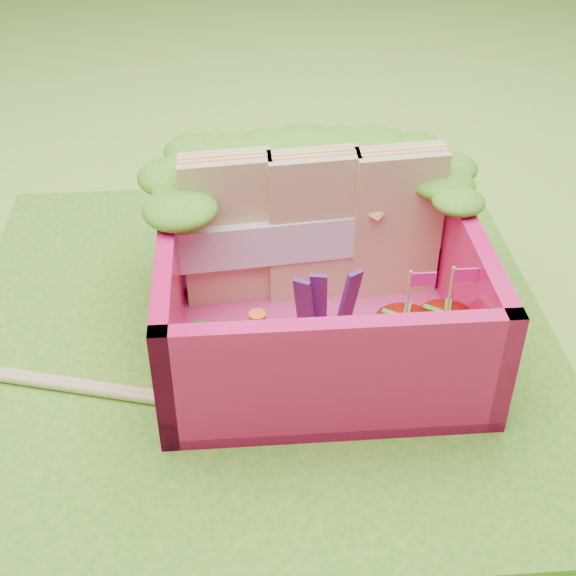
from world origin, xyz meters
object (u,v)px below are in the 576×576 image
at_px(sandwich_stack, 314,227).
at_px(chopsticks, 26,378).
at_px(broccoli, 214,342).
at_px(strawberry_left, 403,344).
at_px(bento_box, 318,282).
at_px(strawberry_right, 443,338).

height_order(sandwich_stack, chopsticks, sandwich_stack).
bearing_deg(chopsticks, sandwich_stack, 21.42).
distance_m(broccoli, strawberry_left, 0.75).
relative_size(bento_box, sandwich_stack, 1.03).
xyz_separation_m(sandwich_stack, strawberry_right, (0.48, -0.54, -0.21)).
bearing_deg(bento_box, broccoli, -145.89).
distance_m(sandwich_stack, chopsticks, 1.37).
distance_m(sandwich_stack, strawberry_left, 0.68).
distance_m(bento_box, chopsticks, 1.27).
distance_m(bento_box, strawberry_left, 0.45).
bearing_deg(bento_box, sandwich_stack, 89.01).
bearing_deg(strawberry_right, strawberry_left, -170.91).
xyz_separation_m(sandwich_stack, broccoli, (-0.45, -0.55, -0.16)).
xyz_separation_m(bento_box, strawberry_left, (0.31, -0.31, -0.10)).
relative_size(sandwich_stack, chopsticks, 0.58).
bearing_deg(sandwich_stack, strawberry_left, -61.92).
relative_size(bento_box, strawberry_right, 2.74).
height_order(strawberry_right, chopsticks, strawberry_right).
height_order(sandwich_stack, strawberry_left, sandwich_stack).
relative_size(sandwich_stack, strawberry_right, 2.66).
bearing_deg(chopsticks, bento_box, 10.44).
xyz_separation_m(sandwich_stack, strawberry_left, (0.30, -0.57, -0.21)).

